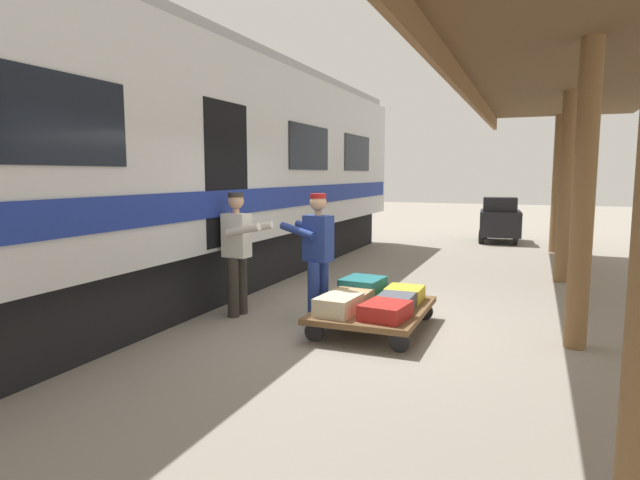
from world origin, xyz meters
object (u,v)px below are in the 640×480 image
object	(u,v)px
luggage_cart	(373,310)
suitcase_slate_roller	(396,302)
suitcase_teal_softside	(363,287)
baggage_tug	(500,220)
suitcase_cream_canvas	(339,305)
suitcase_tan_vintage	(352,298)
porter_by_door	(238,250)
suitcase_red_plastic	(386,311)
train_car	(141,167)
porter_in_overalls	(317,253)
suitcase_yellow_case	(405,294)

from	to	relation	value
luggage_cart	suitcase_slate_roller	world-z (taller)	suitcase_slate_roller
suitcase_teal_softside	baggage_tug	distance (m)	9.38
luggage_cart	suitcase_cream_canvas	distance (m)	0.58
suitcase_teal_softside	suitcase_tan_vintage	bearing A→B (deg)	90.00
suitcase_cream_canvas	porter_by_door	size ratio (longest dim) A/B	0.35
suitcase_teal_softside	suitcase_red_plastic	world-z (taller)	suitcase_teal_softside
baggage_tug	train_car	bearing A→B (deg)	64.33
suitcase_teal_softside	suitcase_tan_vintage	world-z (taller)	suitcase_teal_softside
suitcase_red_plastic	suitcase_tan_vintage	xyz separation A→B (m)	(0.57, -0.48, -0.00)
train_car	luggage_cart	bearing A→B (deg)	177.09
suitcase_tan_vintage	porter_in_overalls	distance (m)	0.75
porter_by_door	luggage_cart	bearing A→B (deg)	-179.28
train_car	suitcase_yellow_case	size ratio (longest dim) A/B	34.53
suitcase_slate_roller	suitcase_cream_canvas	world-z (taller)	suitcase_cream_canvas
suitcase_slate_roller	suitcase_tan_vintage	world-z (taller)	suitcase_tan_vintage
suitcase_yellow_case	suitcase_red_plastic	bearing A→B (deg)	90.00
baggage_tug	suitcase_slate_roller	bearing A→B (deg)	86.32
suitcase_slate_roller	suitcase_red_plastic	size ratio (longest dim) A/B	0.90
train_car	suitcase_slate_roller	world-z (taller)	train_car
suitcase_yellow_case	suitcase_teal_softside	size ratio (longest dim) A/B	0.85
porter_by_door	suitcase_yellow_case	bearing A→B (deg)	-167.05
suitcase_slate_roller	porter_by_door	size ratio (longest dim) A/B	0.30
suitcase_slate_roller	baggage_tug	xyz separation A→B (m)	(-0.63, -9.78, 0.24)
suitcase_teal_softside	baggage_tug	xyz separation A→B (m)	(-1.20, -9.30, 0.20)
baggage_tug	luggage_cart	bearing A→B (deg)	84.65
suitcase_yellow_case	suitcase_cream_canvas	xyz separation A→B (m)	(0.57, 0.97, 0.02)
train_car	suitcase_red_plastic	bearing A→B (deg)	170.42
luggage_cart	porter_by_door	xyz separation A→B (m)	(1.93, 0.02, 0.67)
porter_by_door	suitcase_tan_vintage	bearing A→B (deg)	-179.15
suitcase_yellow_case	suitcase_cream_canvas	bearing A→B (deg)	59.34
suitcase_tan_vintage	suitcase_teal_softside	bearing A→B (deg)	-90.00
porter_by_door	baggage_tug	bearing A→B (deg)	-106.16
train_car	suitcase_teal_softside	xyz separation A→B (m)	(-3.41, -0.30, -1.63)
suitcase_teal_softside	porter_by_door	distance (m)	1.79
luggage_cart	suitcase_slate_roller	distance (m)	0.32
suitcase_teal_softside	baggage_tug	bearing A→B (deg)	-97.37
porter_by_door	suitcase_cream_canvas	bearing A→B (deg)	164.31
porter_in_overalls	porter_by_door	size ratio (longest dim) A/B	1.00
suitcase_red_plastic	suitcase_cream_canvas	size ratio (longest dim) A/B	0.94
suitcase_tan_vintage	porter_by_door	world-z (taller)	porter_by_door
suitcase_red_plastic	porter_in_overalls	size ratio (longest dim) A/B	0.33
suitcase_red_plastic	porter_by_door	xyz separation A→B (m)	(2.21, -0.46, 0.53)
luggage_cart	suitcase_red_plastic	size ratio (longest dim) A/B	3.13
suitcase_tan_vintage	suitcase_red_plastic	bearing A→B (deg)	139.85
porter_in_overalls	suitcase_red_plastic	bearing A→B (deg)	152.34
suitcase_tan_vintage	porter_in_overalls	xyz separation A→B (m)	(0.51, -0.08, 0.53)
train_car	suitcase_yellow_case	distance (m)	4.33
suitcase_cream_canvas	suitcase_tan_vintage	xyz separation A→B (m)	(0.00, -0.48, -0.02)
suitcase_slate_roller	baggage_tug	distance (m)	9.81
suitcase_slate_roller	porter_in_overalls	size ratio (longest dim) A/B	0.30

